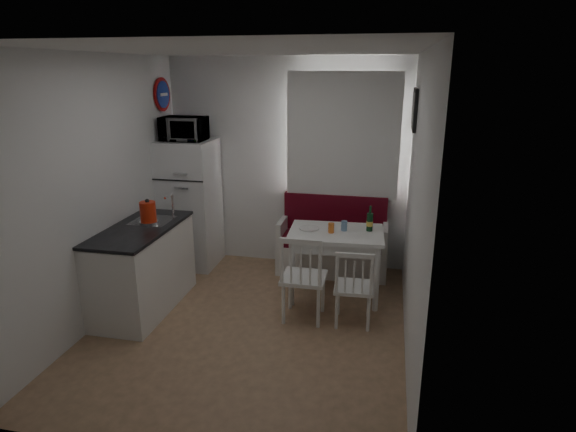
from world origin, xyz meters
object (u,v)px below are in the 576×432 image
Objects in this scene: dining_table at (336,239)px; chair_left at (302,270)px; kitchen_counter at (143,267)px; bench at (333,248)px; microwave at (184,129)px; kettle at (148,212)px; fridge at (190,204)px; chair_right at (354,280)px; wine_bottle at (370,218)px.

dining_table is 2.13× the size of chair_left.
kitchen_counter is 2.28m from bench.
kitchen_counter is at bearing -179.22° from chair_left.
kettle is at bearing -88.41° from microwave.
fridge is (-1.67, 1.22, 0.24)m from chair_left.
chair_left is 1.89× the size of kettle.
kettle is at bearing -145.17° from bench.
kitchen_counter reaches higher than chair_left.
microwave is at bearing -174.93° from bench.
kitchen_counter is at bearing -90.90° from fridge.
kitchen_counter reaches higher than bench.
chair_left is at bearing -34.94° from microwave.
chair_left reaches higher than chair_right.
microwave is at bearing 149.29° from chair_right.
chair_left is 1.03m from wine_bottle.
bench is at bearing 3.50° from fridge.
dining_table is at bearing -14.66° from microwave.
kettle is (-1.89, -0.58, 0.36)m from dining_table.
fridge is 2.32m from wine_bottle.
microwave is at bearing 89.06° from kitchen_counter.
microwave is 1.99× the size of kettle.
kitchen_counter is 2.07m from dining_table.
chair_right is at bearing 1.20° from chair_left.
bench is 2.32m from microwave.
bench is 2.72× the size of chair_left.
kitchen_counter is 2.19m from chair_right.
bench is 0.93m from wine_bottle.
dining_table is 4.04× the size of kettle.
chair_left is 1.76× the size of wine_bottle.
dining_table is 0.43m from wine_bottle.
wine_bottle is at bearing 16.82° from kettle.
chair_right is 0.84× the size of microwave.
kettle is (0.03, -1.08, -0.73)m from microwave.
chair_left is 2.08m from fridge.
chair_left is 0.95× the size of microwave.
chair_right is (0.25, -0.65, -0.18)m from dining_table.
kitchen_counter is 1.69m from chair_left.
fridge is 0.95m from microwave.
fridge is at bearing 143.79° from chair_left.
chair_left is 2.36m from microwave.
chair_right is (2.19, 0.04, 0.04)m from kitchen_counter.
kettle is at bearing 175.30° from chair_right.
kitchen_counter reaches higher than wine_bottle.
chair_right reaches higher than dining_table.
microwave is (-1.92, 0.50, 1.08)m from dining_table.
fridge reaches higher than kettle.
microwave is at bearing 162.04° from dining_table.
kettle is (0.05, 0.11, 0.58)m from kitchen_counter.
chair_right is at bearing -74.84° from bench.
fridge is at bearing 168.73° from wine_bottle.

